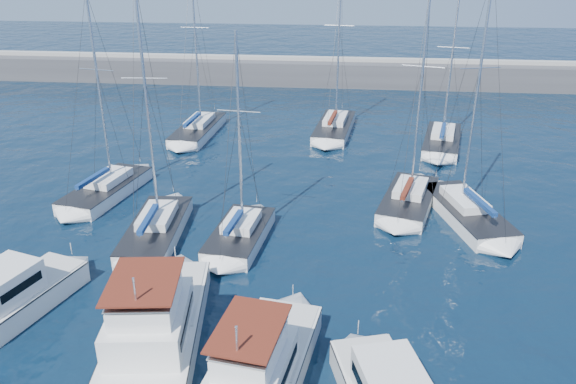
# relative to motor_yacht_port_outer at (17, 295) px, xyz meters

# --- Properties ---
(ground) EXTENTS (220.00, 220.00, 0.00)m
(ground) POSITION_rel_motor_yacht_port_outer_xyz_m (13.35, 0.26, -0.94)
(ground) COLOR black
(ground) RESTS_ON ground
(breakwater) EXTENTS (160.00, 6.00, 4.45)m
(breakwater) POSITION_rel_motor_yacht_port_outer_xyz_m (13.35, 52.26, 0.11)
(breakwater) COLOR #424244
(breakwater) RESTS_ON ground
(motor_yacht_port_outer) EXTENTS (4.62, 7.26, 3.20)m
(motor_yacht_port_outer) POSITION_rel_motor_yacht_port_outer_xyz_m (0.00, 0.00, 0.00)
(motor_yacht_port_outer) COLOR silver
(motor_yacht_port_outer) RESTS_ON ground
(motor_yacht_port_inner) EXTENTS (5.15, 10.59, 4.69)m
(motor_yacht_port_inner) POSITION_rel_motor_yacht_port_outer_xyz_m (7.81, -2.03, 0.19)
(motor_yacht_port_inner) COLOR silver
(motor_yacht_port_inner) RESTS_ON ground
(motor_yacht_stbd_inner) EXTENTS (4.60, 9.93, 4.69)m
(motor_yacht_stbd_inner) POSITION_rel_motor_yacht_port_outer_xyz_m (12.98, -4.74, 0.19)
(motor_yacht_stbd_inner) COLOR silver
(motor_yacht_stbd_inner) RESTS_ON ground
(sailboat_mid_a) EXTENTS (4.61, 8.55, 14.70)m
(sailboat_mid_a) POSITION_rel_motor_yacht_port_outer_xyz_m (-1.18, 14.22, -0.42)
(sailboat_mid_a) COLOR silver
(sailboat_mid_a) RESTS_ON ground
(sailboat_mid_b) EXTENTS (3.53, 8.48, 16.04)m
(sailboat_mid_b) POSITION_rel_motor_yacht_port_outer_xyz_m (4.45, 8.44, -0.41)
(sailboat_mid_b) COLOR silver
(sailboat_mid_b) RESTS_ON ground
(sailboat_mid_c) EXTENTS (3.73, 7.03, 13.17)m
(sailboat_mid_c) POSITION_rel_motor_yacht_port_outer_xyz_m (9.88, 8.25, -0.42)
(sailboat_mid_c) COLOR silver
(sailboat_mid_c) RESTS_ON ground
(sailboat_mid_d) EXTENTS (5.13, 8.48, 15.70)m
(sailboat_mid_d) POSITION_rel_motor_yacht_port_outer_xyz_m (20.86, 14.54, -0.41)
(sailboat_mid_d) COLOR silver
(sailboat_mid_d) RESTS_ON ground
(sailboat_mid_e) EXTENTS (5.29, 9.28, 16.17)m
(sailboat_mid_e) POSITION_rel_motor_yacht_port_outer_xyz_m (24.57, 12.91, -0.41)
(sailboat_mid_e) COLOR silver
(sailboat_mid_e) RESTS_ON ground
(sailboat_back_a) EXTENTS (3.72, 9.66, 16.08)m
(sailboat_back_a) POSITION_rel_motor_yacht_port_outer_xyz_m (2.01, 29.19, -0.42)
(sailboat_back_a) COLOR silver
(sailboat_back_a) RESTS_ON ground
(sailboat_back_b) EXTENTS (4.27, 9.84, 16.24)m
(sailboat_back_b) POSITION_rel_motor_yacht_port_outer_xyz_m (15.23, 31.16, -0.42)
(sailboat_back_b) COLOR silver
(sailboat_back_b) RESTS_ON ground
(sailboat_back_c) EXTENTS (4.84, 9.43, 14.07)m
(sailboat_back_c) POSITION_rel_motor_yacht_port_outer_xyz_m (25.19, 28.01, -0.44)
(sailboat_back_c) COLOR silver
(sailboat_back_c) RESTS_ON ground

